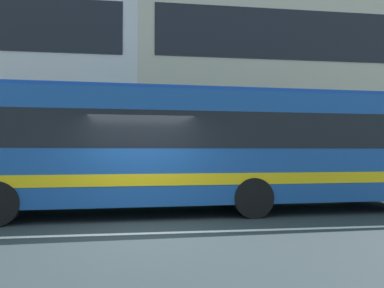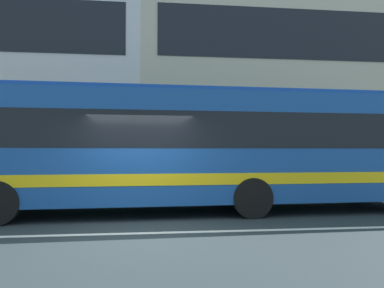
{
  "view_description": "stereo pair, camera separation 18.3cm",
  "coord_description": "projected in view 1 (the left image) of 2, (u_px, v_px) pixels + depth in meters",
  "views": [
    {
      "loc": [
        0.14,
        -7.0,
        1.62
      ],
      "look_at": [
        1.4,
        2.87,
        1.87
      ],
      "focal_mm": 32.3,
      "sensor_mm": 36.0,
      "label": 1
    },
    {
      "loc": [
        0.32,
        -7.02,
        1.62
      ],
      "look_at": [
        1.4,
        2.87,
        1.87
      ],
      "focal_mm": 32.3,
      "sensor_mm": 36.0,
      "label": 2
    }
  ],
  "objects": [
    {
      "name": "apartment_block_right",
      "position": [
        297.0,
        77.0,
        24.35
      ],
      "size": [
        22.02,
        10.26,
        13.97
      ],
      "color": "beige",
      "rests_on": "ground_plane"
    },
    {
      "name": "transit_bus",
      "position": [
        212.0,
        146.0,
        9.63
      ],
      "size": [
        12.35,
        3.02,
        3.28
      ],
      "color": "navy",
      "rests_on": "ground_plane"
    },
    {
      "name": "lane_centre_line",
      "position": [
        141.0,
        234.0,
        6.89
      ],
      "size": [
        60.0,
        0.16,
        0.01
      ],
      "primitive_type": "cube",
      "color": "silver",
      "rests_on": "ground_plane"
    },
    {
      "name": "ground_plane",
      "position": [
        141.0,
        234.0,
        6.89
      ],
      "size": [
        160.0,
        160.0,
        0.0
      ],
      "primitive_type": "plane",
      "color": "#273033"
    },
    {
      "name": "hedge_row_far",
      "position": [
        45.0,
        184.0,
        12.68
      ],
      "size": [
        19.75,
        1.1,
        0.96
      ],
      "primitive_type": "cube",
      "color": "#296D32",
      "rests_on": "ground_plane"
    }
  ]
}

